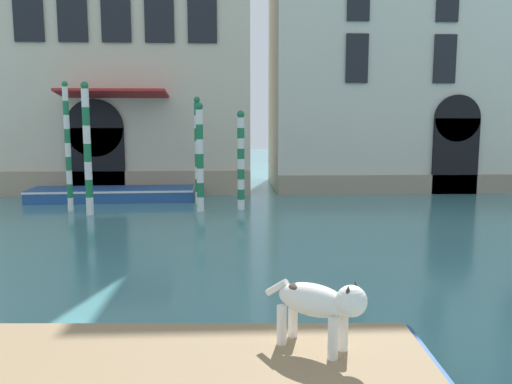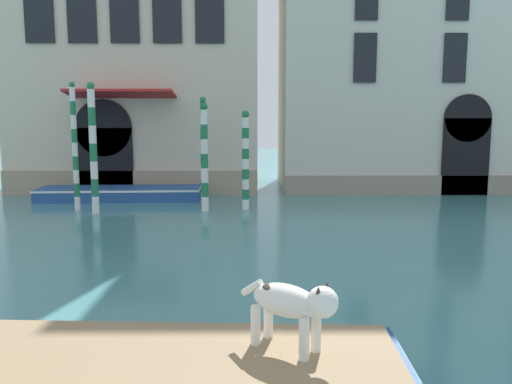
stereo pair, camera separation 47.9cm
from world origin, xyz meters
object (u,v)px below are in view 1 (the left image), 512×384
mooring_pole_1 (200,157)px  mooring_pole_4 (87,149)px  boat_foreground (146,381)px  mooring_pole_2 (241,160)px  mooring_pole_0 (68,147)px  dog_on_deck (320,302)px  mooring_pole_5 (198,151)px  boat_moored_near_palazzo (113,194)px

mooring_pole_1 → mooring_pole_4: mooring_pole_4 is taller
boat_foreground → mooring_pole_1: size_ratio=1.69×
boat_foreground → mooring_pole_4: size_ratio=1.44×
mooring_pole_4 → mooring_pole_2: bearing=9.4°
mooring_pole_0 → dog_on_deck: bearing=-61.8°
mooring_pole_0 → mooring_pole_1: size_ratio=1.19×
boat_foreground → mooring_pole_4: (-3.81, 11.48, 1.88)m
mooring_pole_5 → mooring_pole_4: bearing=-148.9°
mooring_pole_0 → mooring_pole_2: 5.87m
boat_moored_near_palazzo → mooring_pole_2: size_ratio=1.86×
boat_foreground → mooring_pole_0: 13.22m
dog_on_deck → mooring_pole_1: bearing=136.9°
mooring_pole_4 → mooring_pole_5: mooring_pole_4 is taller
mooring_pole_0 → mooring_pole_2: size_ratio=1.28×
boat_moored_near_palazzo → mooring_pole_5: size_ratio=1.61×
mooring_pole_1 → mooring_pole_4: 3.65m
boat_foreground → mooring_pole_2: mooring_pole_2 is taller
mooring_pole_0 → mooring_pole_1: (4.46, -0.23, -0.35)m
mooring_pole_4 → mooring_pole_0: bearing=139.4°
dog_on_deck → mooring_pole_2: 12.24m
mooring_pole_1 → mooring_pole_2: bearing=13.1°
boat_foreground → mooring_pole_1: mooring_pole_1 is taller
mooring_pole_4 → dog_on_deck: bearing=-63.6°
boat_foreground → mooring_pole_5: (-0.39, 13.54, 1.70)m
mooring_pole_1 → mooring_pole_2: size_ratio=1.07×
mooring_pole_0 → mooring_pole_4: bearing=-40.6°
mooring_pole_5 → mooring_pole_0: bearing=-162.8°
boat_foreground → mooring_pole_5: 13.65m
mooring_pole_0 → mooring_pole_4: size_ratio=1.02×
mooring_pole_2 → mooring_pole_4: bearing=-170.6°
mooring_pole_0 → mooring_pole_1: bearing=-3.0°
boat_moored_near_palazzo → mooring_pole_5: (3.40, -1.05, 1.74)m
mooring_pole_0 → mooring_pole_2: (5.85, 0.09, -0.47)m
mooring_pole_0 → mooring_pole_2: mooring_pole_0 is taller
boat_moored_near_palazzo → dog_on_deck: bearing=-71.6°
mooring_pole_0 → mooring_pole_5: 4.48m
mooring_pole_1 → boat_foreground: bearing=-89.0°
mooring_pole_4 → boat_foreground: bearing=-71.7°
boat_moored_near_palazzo → mooring_pole_1: (3.58, -2.60, 1.60)m
mooring_pole_0 → boat_moored_near_palazzo: bearing=69.6°
mooring_pole_2 → mooring_pole_5: 2.02m
boat_moored_near_palazzo → mooring_pole_0: size_ratio=1.45×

